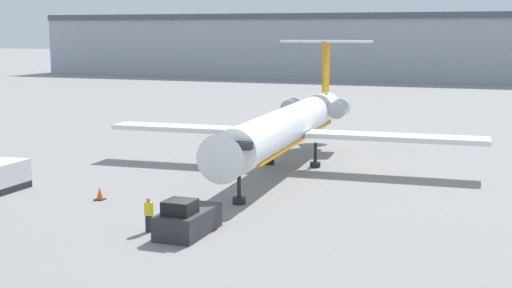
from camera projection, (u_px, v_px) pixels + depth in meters
The scene contains 7 objects.
ground_plane at pixel (189, 237), 35.84m from camera, with size 600.00×600.00×0.00m, color gray.
terminal_building at pixel (442, 47), 145.92m from camera, with size 180.00×16.80×13.76m.
airplane_main at pixel (289, 125), 53.21m from camera, with size 28.88×29.34×9.37m.
pushback_tug at pixel (188, 220), 36.22m from camera, with size 2.08×4.13×1.96m.
luggage_cart at pixel (0, 177), 45.81m from camera, with size 2.18×3.69×1.90m.
worker_near_tug at pixel (149, 214), 36.54m from camera, with size 0.40×0.26×1.82m.
traffic_cone_left at pixel (100, 194), 43.60m from camera, with size 0.60×0.60×0.80m.
Camera 1 is at (15.13, -31.35, 10.28)m, focal length 50.00 mm.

